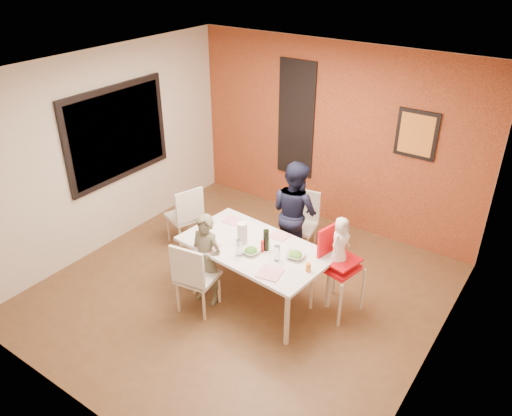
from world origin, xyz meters
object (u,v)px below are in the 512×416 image
Objects in this scene: chair_left at (186,214)px; child_near at (206,260)px; dining_table at (255,251)px; wine_bottle at (266,240)px; chair_near at (193,275)px; chair_far at (302,219)px; high_chair at (336,262)px; child_far at (295,212)px; paper_towel_roll at (242,233)px; toddler at (340,242)px.

child_near is at bearing 70.78° from chair_left.
wine_bottle is at bearing 5.96° from dining_table.
child_near reaches higher than chair_near.
high_chair is at bearing -53.29° from chair_far.
high_chair is at bearing 24.65° from wine_bottle.
child_near is at bearing -113.90° from chair_far.
chair_left reaches higher than chair_far.
child_far reaches higher than chair_near.
high_chair is 0.75× the size of child_far.
high_chair is 4.01× the size of paper_towel_roll.
dining_table is 6.81× the size of paper_towel_roll.
child_near is (-1.31, -0.74, -0.06)m from high_chair.
child_far is (0.39, 1.36, 0.14)m from child_near.
toddler reaches higher than high_chair.
wine_bottle reaches higher than dining_table.
high_chair is at bearing 76.56° from toddler.
child_far is at bearing 70.04° from child_near.
chair_left is 1.29m from child_near.
toddler is at bearing 107.14° from chair_left.
dining_table is at bearing 38.00° from child_near.
dining_table is at bearing -98.24° from chair_far.
toddler is 0.84m from wine_bottle.
child_far reaches higher than dining_table.
chair_near is 1.66m from child_far.
chair_near is at bearing -90.99° from child_near.
dining_table is 0.26m from paper_towel_roll.
chair_far is (-0.05, 1.21, -0.16)m from dining_table.
child_near is at bearing -145.12° from wine_bottle.
paper_towel_roll is (0.27, 0.36, 0.28)m from child_near.
high_chair is at bearing -152.02° from chair_near.
chair_near is (-0.41, -0.63, -0.14)m from dining_table.
chair_near is 1.87m from chair_far.
wine_bottle is (0.57, 0.40, 0.27)m from child_near.
toddler is at bearing 24.42° from child_near.
child_near reaches higher than wine_bottle.
wine_bottle is (0.15, 0.02, 0.19)m from dining_table.
paper_towel_roll is at bearing -173.45° from wine_bottle.
chair_left is at bearing -54.17° from chair_near.
dining_table is 1.27× the size of child_far.
paper_towel_roll is at bearing -105.74° from chair_far.
high_chair is at bearing 107.39° from chair_left.
chair_far is 1.26m from wine_bottle.
chair_left is at bearing 101.10° from high_chair.
toddler is (2.35, -0.06, 0.43)m from chair_left.
toddler is at bearing 23.15° from wine_bottle.
child_far is (-0.04, 0.97, 0.06)m from dining_table.
dining_table is at bearing 92.97° from chair_left.
child_far is 5.37× the size of paper_towel_roll.
dining_table is 0.98m from child_far.
chair_far is 1.64m from child_near.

